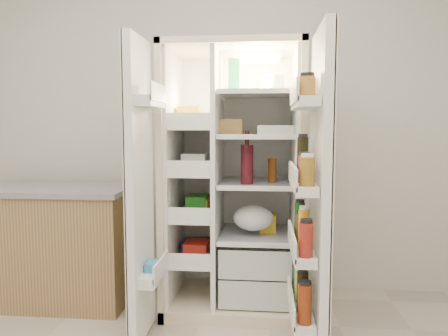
# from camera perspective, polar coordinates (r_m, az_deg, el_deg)

# --- Properties ---
(wall_back) EXTENTS (4.00, 0.02, 2.70)m
(wall_back) POSITION_cam_1_polar(r_m,az_deg,el_deg) (3.32, -1.55, 7.05)
(wall_back) COLOR silver
(wall_back) RESTS_ON floor
(refrigerator) EXTENTS (0.92, 0.70, 1.80)m
(refrigerator) POSITION_cam_1_polar(r_m,az_deg,el_deg) (3.00, 1.75, -4.40)
(refrigerator) COLOR beige
(refrigerator) RESTS_ON floor
(freezer_door) EXTENTS (0.15, 0.40, 1.72)m
(freezer_door) POSITION_cam_1_polar(r_m,az_deg,el_deg) (2.48, -11.19, -3.12)
(freezer_door) COLOR white
(freezer_door) RESTS_ON floor
(fridge_door) EXTENTS (0.17, 0.58, 1.72)m
(fridge_door) POSITION_cam_1_polar(r_m,az_deg,el_deg) (2.30, 12.23, -4.21)
(fridge_door) COLOR white
(fridge_door) RESTS_ON floor
(kitchen_counter) EXTENTS (1.15, 0.61, 0.84)m
(kitchen_counter) POSITION_cam_1_polar(r_m,az_deg,el_deg) (3.35, -21.95, -9.41)
(kitchen_counter) COLOR #A37B51
(kitchen_counter) RESTS_ON floor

